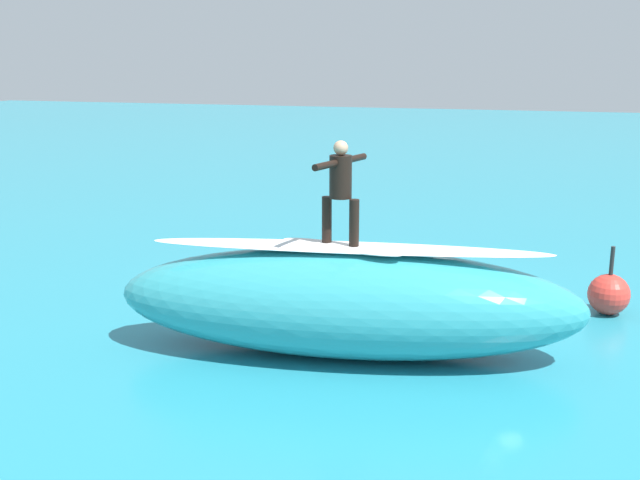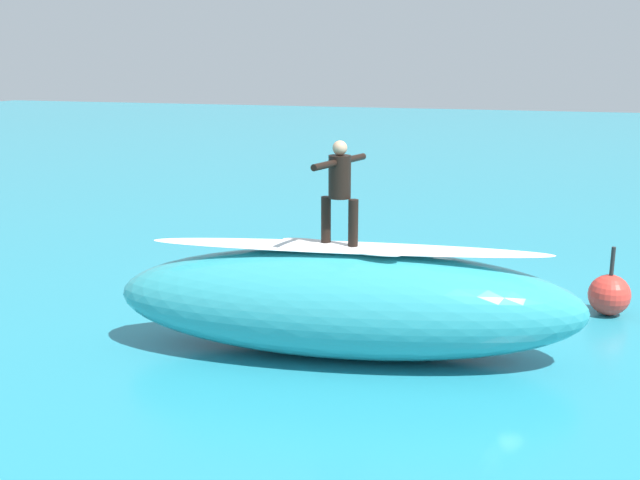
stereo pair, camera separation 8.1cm
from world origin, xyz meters
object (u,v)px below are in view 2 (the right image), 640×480
Objects in this scene: surfer_paddling at (308,267)px; surfboard_riding at (339,247)px; surfer_riding at (340,185)px; buoy_marker at (609,295)px; surfboard_paddling at (306,273)px.

surfboard_riding is at bearing 171.66° from surfer_paddling.
surfer_riding is 5.92m from buoy_marker.
surfer_riding reaches higher than surfboard_paddling.
buoy_marker is at bearing -129.79° from surfer_paddling.
surfboard_paddling is at bearing -51.30° from surfer_riding.
surfboard_paddling is at bearing -51.30° from surfboard_riding.
surfboard_riding is 0.99m from surfer_riding.
surfer_riding reaches higher than surfer_paddling.
surfer_paddling is at bearing -180.00° from surfboard_paddling.
surfboard_paddling is (2.01, -4.11, -1.74)m from surfboard_riding.
buoy_marker reaches higher than surfer_paddling.
buoy_marker reaches higher than surfboard_paddling.
surfboard_riding is at bearing 38.81° from buoy_marker.
surfboard_riding is at bearing -167.37° from surfer_riding.
surfer_paddling reaches higher than surfboard_paddling.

